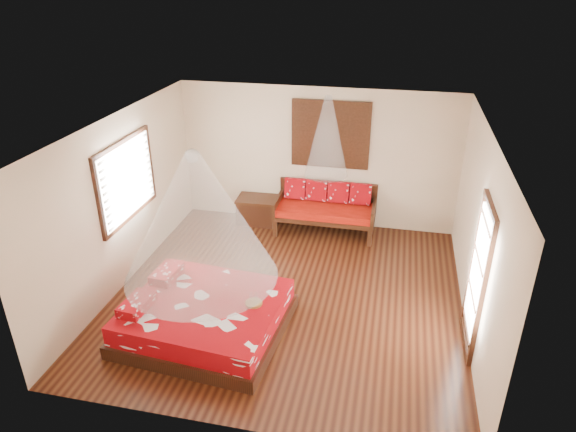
{
  "coord_description": "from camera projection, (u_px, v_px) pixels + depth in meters",
  "views": [
    {
      "loc": [
        1.48,
        -6.78,
        4.81
      ],
      "look_at": [
        -0.12,
        0.55,
        1.15
      ],
      "focal_mm": 32.0,
      "sensor_mm": 36.0,
      "label": 1
    }
  ],
  "objects": [
    {
      "name": "window_left",
      "position": [
        127.0,
        180.0,
        8.3
      ],
      "size": [
        0.1,
        1.74,
        1.34
      ],
      "color": "black",
      "rests_on": "wall_left"
    },
    {
      "name": "mosquito_net_daybed",
      "position": [
        327.0,
        137.0,
        9.4
      ],
      "size": [
        0.81,
        0.81,
        1.5
      ],
      "primitive_type": "cone",
      "color": "white",
      "rests_on": "ceiling"
    },
    {
      "name": "wine_tray",
      "position": [
        254.0,
        301.0,
        7.25
      ],
      "size": [
        0.25,
        0.25,
        0.2
      ],
      "rotation": [
        0.0,
        0.0,
        0.26
      ],
      "color": "brown",
      "rests_on": "bed"
    },
    {
      "name": "room",
      "position": [
        288.0,
        218.0,
        7.74
      ],
      "size": [
        5.54,
        5.54,
        2.84
      ],
      "color": "black",
      "rests_on": "ground"
    },
    {
      "name": "shutter_panel",
      "position": [
        330.0,
        135.0,
        9.85
      ],
      "size": [
        1.52,
        0.06,
        1.32
      ],
      "color": "black",
      "rests_on": "wall_back"
    },
    {
      "name": "mosquito_net_main",
      "position": [
        197.0,
        217.0,
        6.72
      ],
      "size": [
        2.1,
        2.1,
        1.8
      ],
      "primitive_type": "cone",
      "color": "white",
      "rests_on": "ceiling"
    },
    {
      "name": "glazed_door",
      "position": [
        477.0,
        278.0,
        6.83
      ],
      "size": [
        0.08,
        1.02,
        2.16
      ],
      "color": "black",
      "rests_on": "floor"
    },
    {
      "name": "daybed",
      "position": [
        326.0,
        206.0,
        10.17
      ],
      "size": [
        1.97,
        0.88,
        0.98
      ],
      "color": "black",
      "rests_on": "floor"
    },
    {
      "name": "bed",
      "position": [
        205.0,
        316.0,
        7.43
      ],
      "size": [
        2.36,
        2.17,
        0.65
      ],
      "rotation": [
        0.0,
        0.0,
        -0.09
      ],
      "color": "black",
      "rests_on": "floor"
    },
    {
      "name": "storage_chest",
      "position": [
        257.0,
        210.0,
        10.61
      ],
      "size": [
        0.82,
        0.61,
        0.55
      ],
      "rotation": [
        0.0,
        0.0,
        0.03
      ],
      "color": "black",
      "rests_on": "floor"
    }
  ]
}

